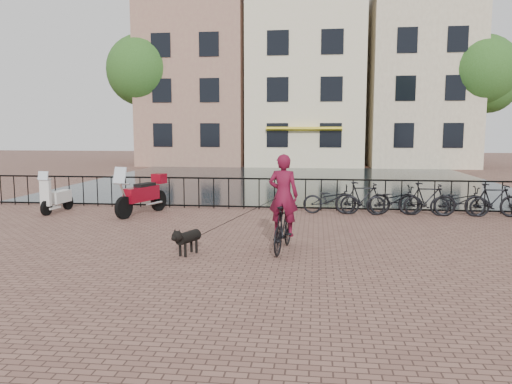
# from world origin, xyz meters

# --- Properties ---
(ground) EXTENTS (100.00, 100.00, 0.00)m
(ground) POSITION_xyz_m (0.00, 0.00, 0.00)
(ground) COLOR brown
(ground) RESTS_ON ground
(canal_water) EXTENTS (20.00, 20.00, 0.00)m
(canal_water) POSITION_xyz_m (0.00, 17.30, 0.00)
(canal_water) COLOR black
(canal_water) RESTS_ON ground
(railing) EXTENTS (20.00, 0.05, 1.02)m
(railing) POSITION_xyz_m (0.00, 8.00, 0.50)
(railing) COLOR black
(railing) RESTS_ON ground
(canal_house_left) EXTENTS (7.50, 9.00, 12.80)m
(canal_house_left) POSITION_xyz_m (-7.50, 30.00, 6.40)
(canal_house_left) COLOR #956257
(canal_house_left) RESTS_ON ground
(canal_house_mid) EXTENTS (8.00, 9.50, 11.80)m
(canal_house_mid) POSITION_xyz_m (0.50, 30.00, 5.90)
(canal_house_mid) COLOR beige
(canal_house_mid) RESTS_ON ground
(canal_house_right) EXTENTS (7.00, 9.00, 13.30)m
(canal_house_right) POSITION_xyz_m (8.50, 30.00, 6.65)
(canal_house_right) COLOR #BAAA8A
(canal_house_right) RESTS_ON ground
(tree_far_left) EXTENTS (5.04, 5.04, 9.27)m
(tree_far_left) POSITION_xyz_m (-11.00, 27.00, 6.73)
(tree_far_left) COLOR black
(tree_far_left) RESTS_ON ground
(tree_far_right) EXTENTS (4.76, 4.76, 8.76)m
(tree_far_right) POSITION_xyz_m (12.00, 27.00, 6.35)
(tree_far_right) COLOR black
(tree_far_right) RESTS_ON ground
(cyclist) EXTENTS (0.83, 1.83, 2.42)m
(cyclist) POSITION_xyz_m (0.64, 2.48, 0.92)
(cyclist) COLOR black
(cyclist) RESTS_ON ground
(dog) EXTENTS (0.58, 0.92, 0.59)m
(dog) POSITION_xyz_m (-1.29, 1.95, 0.29)
(dog) COLOR black
(dog) RESTS_ON ground
(motorcycle) EXTENTS (1.19, 2.22, 1.55)m
(motorcycle) POSITION_xyz_m (-3.92, 6.55, 0.77)
(motorcycle) COLOR maroon
(motorcycle) RESTS_ON ground
(scooter) EXTENTS (0.54, 1.51, 1.37)m
(scooter) POSITION_xyz_m (-6.70, 6.64, 0.69)
(scooter) COLOR silver
(scooter) RESTS_ON ground
(parked_bike_0) EXTENTS (1.72, 0.61, 0.90)m
(parked_bike_0) POSITION_xyz_m (1.80, 7.40, 0.45)
(parked_bike_0) COLOR black
(parked_bike_0) RESTS_ON ground
(parked_bike_1) EXTENTS (1.68, 0.51, 1.00)m
(parked_bike_1) POSITION_xyz_m (2.75, 7.40, 0.50)
(parked_bike_1) COLOR black
(parked_bike_1) RESTS_ON ground
(parked_bike_2) EXTENTS (1.78, 0.81, 0.90)m
(parked_bike_2) POSITION_xyz_m (3.70, 7.40, 0.45)
(parked_bike_2) COLOR black
(parked_bike_2) RESTS_ON ground
(parked_bike_3) EXTENTS (1.70, 0.62, 1.00)m
(parked_bike_3) POSITION_xyz_m (4.65, 7.40, 0.50)
(parked_bike_3) COLOR black
(parked_bike_3) RESTS_ON ground
(parked_bike_4) EXTENTS (1.72, 0.60, 0.90)m
(parked_bike_4) POSITION_xyz_m (5.60, 7.40, 0.45)
(parked_bike_4) COLOR black
(parked_bike_4) RESTS_ON ground
(parked_bike_5) EXTENTS (1.69, 0.55, 1.00)m
(parked_bike_5) POSITION_xyz_m (6.55, 7.40, 0.50)
(parked_bike_5) COLOR black
(parked_bike_5) RESTS_ON ground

